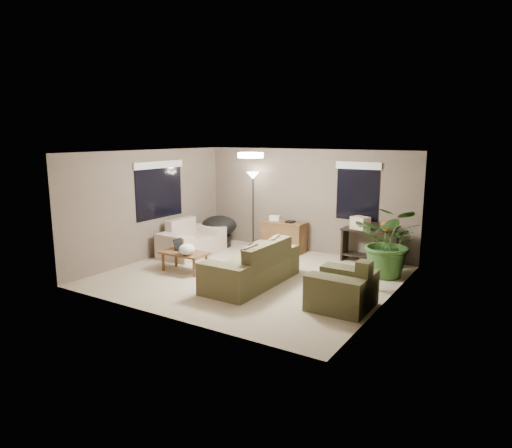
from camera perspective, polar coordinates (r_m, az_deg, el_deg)
The scene contains 20 objects.
room_shell at distance 9.04m, azimuth -0.67°, elevation 1.04°, with size 5.50×5.50×5.50m.
main_sofa at distance 8.79m, azimuth -0.32°, elevation -5.66°, with size 0.95×2.20×0.85m.
throw_pillows at distance 8.56m, azimuth 1.12°, elevation -3.64°, with size 0.33×1.38×0.47m.
loveseat at distance 11.04m, azimuth -8.14°, elevation -2.29°, with size 0.90×1.60×0.85m.
armchair at distance 7.76m, azimuth 10.79°, elevation -8.14°, with size 0.95×1.00×0.85m.
coffee_table at distance 9.68m, azimuth -8.94°, elevation -3.84°, with size 1.00×0.55×0.42m.
laptop at distance 9.83m, azimuth -9.32°, elevation -2.89°, with size 0.38×0.29×0.24m.
plastic_bag at distance 9.40m, azimuth -8.64°, elevation -3.15°, with size 0.34×0.30×0.23m, color white.
desk at distance 11.23m, azimuth 3.50°, elevation -1.54°, with size 1.10×0.50×0.75m.
desk_papers at distance 11.21m, azimuth 2.80°, elevation 0.65°, with size 0.69×0.29×0.12m.
console_table at distance 10.50m, azimuth 14.08°, elevation -2.43°, with size 1.30×0.40×0.75m.
pumpkin at distance 10.31m, azimuth 16.03°, elevation -0.34°, with size 0.28×0.28×0.23m, color orange.
cardboard_box at distance 10.48m, azimuth 12.90°, elevation 0.14°, with size 0.37×0.28×0.28m, color beige.
papasan_chair at distance 11.73m, azimuth -4.63°, elevation -0.59°, with size 0.91×0.91×0.80m.
floor_lamp at distance 11.57m, azimuth -0.38°, elevation 4.97°, with size 0.32×0.32×1.91m.
ceiling_fixture at distance 8.92m, azimuth -0.69°, elevation 8.59°, with size 0.50×0.50×0.10m, color white.
houseplant at distance 9.55m, azimuth 16.40°, elevation -3.05°, with size 1.32×1.46×1.14m, color #2D5923.
cat_scratching_post at distance 8.75m, azimuth 13.44°, elevation -6.60°, with size 0.32×0.32×0.50m.
window_left at distance 10.90m, azimuth -12.01°, elevation 5.34°, with size 0.05×1.56×1.33m.
window_back at distance 10.62m, azimuth 12.62°, elevation 5.19°, with size 1.06×0.05×1.33m.
Camera 1 is at (4.82, -7.49, 2.82)m, focal length 32.00 mm.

